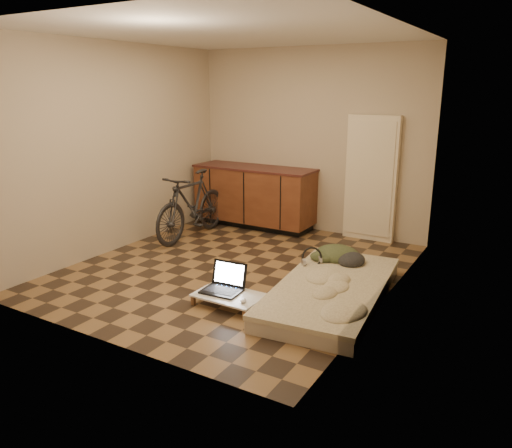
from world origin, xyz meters
The scene contains 10 objects.
room_shell centered at (0.00, 0.00, 1.30)m, with size 3.50×4.00×2.60m.
cabinets centered at (-0.75, 1.70, 0.47)m, with size 1.84×0.62×0.91m.
appliance_panel centered at (0.95, 1.94, 0.85)m, with size 0.70×0.10×1.70m, color beige.
bicycle centered at (-1.20, 0.75, 0.51)m, with size 0.47×1.59×1.03m, color black.
futon centered at (1.30, -0.24, 0.09)m, with size 1.18×2.12×0.18m.
clothing_pile centered at (1.11, 0.47, 0.28)m, with size 0.54×0.45×0.21m, color #333C23, non-canonical shape.
headphones centered at (0.89, 0.16, 0.26)m, with size 0.25×0.23×0.17m, color black, non-canonical shape.
lap_desk centered at (0.49, -0.87, 0.10)m, with size 0.67×0.44×0.11m.
laptop centered at (0.39, -0.80, 0.16)m, with size 0.40×0.36×0.26m.
mouse centered at (0.70, -0.95, 0.13)m, with size 0.05×0.09×0.03m, color silver.
Camera 1 is at (2.99, -4.60, 2.07)m, focal length 35.00 mm.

